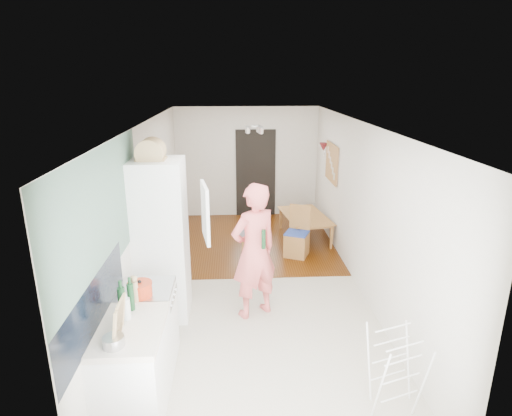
{
  "coord_description": "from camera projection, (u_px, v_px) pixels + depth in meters",
  "views": [
    {
      "loc": [
        -0.31,
        -6.07,
        3.15
      ],
      "look_at": [
        0.03,
        0.2,
        1.2
      ],
      "focal_mm": 30.0,
      "sensor_mm": 36.0,
      "label": 1
    }
  ],
  "objects": [
    {
      "name": "room_shell",
      "position": [
        255.0,
        209.0,
        6.37
      ],
      "size": [
        3.2,
        7.0,
        2.5
      ],
      "primitive_type": null,
      "color": "silver",
      "rests_on": "ground"
    },
    {
      "name": "floor",
      "position": [
        255.0,
        284.0,
        6.74
      ],
      "size": [
        3.2,
        7.0,
        0.01
      ],
      "primitive_type": "cube",
      "color": "beige",
      "rests_on": "ground"
    },
    {
      "name": "wood_floor_overlay",
      "position": [
        250.0,
        240.0,
        8.5
      ],
      "size": [
        3.2,
        3.3,
        0.01
      ],
      "primitive_type": "cube",
      "color": "#55290A",
      "rests_on": "room_shell"
    },
    {
      "name": "sage_wall_panel",
      "position": [
        104.0,
        214.0,
        4.2
      ],
      "size": [
        0.02,
        3.0,
        1.3
      ],
      "primitive_type": "cube",
      "color": "slate",
      "rests_on": "room_shell"
    },
    {
      "name": "tile_splashback",
      "position": [
        95.0,
        305.0,
        3.88
      ],
      "size": [
        0.02,
        1.9,
        0.5
      ],
      "primitive_type": "cube",
      "color": "black",
      "rests_on": "room_shell"
    },
    {
      "name": "doorway_recess",
      "position": [
        256.0,
        174.0,
        9.77
      ],
      "size": [
        0.9,
        0.04,
        2.0
      ],
      "primitive_type": "cube",
      "color": "black",
      "rests_on": "room_shell"
    },
    {
      "name": "base_cabinet",
      "position": [
        134.0,
        371.0,
        4.11
      ],
      "size": [
        0.6,
        0.9,
        0.86
      ],
      "primitive_type": "cube",
      "color": "white",
      "rests_on": "room_shell"
    },
    {
      "name": "worktop",
      "position": [
        129.0,
        329.0,
        3.97
      ],
      "size": [
        0.62,
        0.92,
        0.06
      ],
      "primitive_type": "cube",
      "color": "silver",
      "rests_on": "room_shell"
    },
    {
      "name": "range_cooker",
      "position": [
        148.0,
        326.0,
        4.82
      ],
      "size": [
        0.6,
        0.6,
        0.88
      ],
      "primitive_type": "cube",
      "color": "white",
      "rests_on": "room_shell"
    },
    {
      "name": "cooker_top",
      "position": [
        145.0,
        290.0,
        4.69
      ],
      "size": [
        0.6,
        0.6,
        0.04
      ],
      "primitive_type": "cube",
      "color": "#B9BABC",
      "rests_on": "room_shell"
    },
    {
      "name": "fridge_housing",
      "position": [
        161.0,
        241.0,
        5.61
      ],
      "size": [
        0.66,
        0.66,
        2.15
      ],
      "primitive_type": "cube",
      "color": "white",
      "rests_on": "room_shell"
    },
    {
      "name": "fridge_door",
      "position": [
        205.0,
        212.0,
        5.21
      ],
      "size": [
        0.14,
        0.56,
        0.7
      ],
      "primitive_type": "cube",
      "rotation": [
        0.0,
        0.0,
        -1.4
      ],
      "color": "white",
      "rests_on": "room_shell"
    },
    {
      "name": "fridge_interior",
      "position": [
        183.0,
        206.0,
        5.48
      ],
      "size": [
        0.02,
        0.52,
        0.66
      ],
      "primitive_type": "cube",
      "color": "white",
      "rests_on": "room_shell"
    },
    {
      "name": "pinboard",
      "position": [
        332.0,
        163.0,
        8.17
      ],
      "size": [
        0.03,
        0.9,
        0.7
      ],
      "primitive_type": "cube",
      "color": "tan",
      "rests_on": "room_shell"
    },
    {
      "name": "pinboard_frame",
      "position": [
        331.0,
        163.0,
        8.17
      ],
      "size": [
        0.0,
        0.94,
        0.74
      ],
      "primitive_type": "cube",
      "color": "#A77239",
      "rests_on": "room_shell"
    },
    {
      "name": "wall_sconce",
      "position": [
        323.0,
        147.0,
        8.73
      ],
      "size": [
        0.18,
        0.18,
        0.16
      ],
      "primitive_type": "cone",
      "color": "maroon",
      "rests_on": "room_shell"
    },
    {
      "name": "person",
      "position": [
        254.0,
        239.0,
        5.59
      ],
      "size": [
        0.95,
        0.85,
        2.19
      ],
      "primitive_type": "imported",
      "rotation": [
        0.0,
        0.0,
        3.66
      ],
      "color": "#EA6462",
      "rests_on": "floor"
    },
    {
      "name": "dining_table",
      "position": [
        306.0,
        228.0,
        8.57
      ],
      "size": [
        0.84,
        1.28,
        0.42
      ],
      "primitive_type": "imported",
      "rotation": [
        0.0,
        0.0,
        1.72
      ],
      "color": "#A77239",
      "rests_on": "floor"
    },
    {
      "name": "dining_chair",
      "position": [
        297.0,
        232.0,
        7.65
      ],
      "size": [
        0.51,
        0.51,
        0.92
      ],
      "primitive_type": null,
      "rotation": [
        0.0,
        0.0,
        -0.41
      ],
      "color": "#A77239",
      "rests_on": "floor"
    },
    {
      "name": "stool",
      "position": [
        251.0,
        245.0,
        7.79
      ],
      "size": [
        0.34,
        0.34,
        0.37
      ],
      "primitive_type": null,
      "rotation": [
        0.0,
        0.0,
        -0.24
      ],
      "color": "#A77239",
      "rests_on": "floor"
    },
    {
      "name": "grey_drape",
      "position": [
        250.0,
        231.0,
        7.72
      ],
      "size": [
        0.51,
        0.51,
        0.19
      ],
      "primitive_type": "cube",
      "rotation": [
        0.0,
        0.0,
        -0.28
      ],
      "color": "gray",
      "rests_on": "stool"
    },
    {
      "name": "drying_rack",
      "position": [
        395.0,
        372.0,
        4.13
      ],
      "size": [
        0.52,
        0.5,
        0.82
      ],
      "primitive_type": null,
      "rotation": [
        0.0,
        0.0,
        0.32
      ],
      "color": "white",
      "rests_on": "floor"
    },
    {
      "name": "bread_bin",
      "position": [
        151.0,
        152.0,
        5.27
      ],
      "size": [
        0.39,
        0.37,
        0.19
      ],
      "primitive_type": null,
      "rotation": [
        0.0,
        0.0,
        0.1
      ],
      "color": "tan",
      "rests_on": "fridge_housing"
    },
    {
      "name": "red_casserole",
      "position": [
        140.0,
        289.0,
        4.49
      ],
      "size": [
        0.31,
        0.31,
        0.15
      ],
      "primitive_type": "cylinder",
      "rotation": [
        0.0,
        0.0,
        0.21
      ],
      "color": "red",
      "rests_on": "cooker_top"
    },
    {
      "name": "steel_pan",
      "position": [
        113.0,
        342.0,
        3.66
      ],
      "size": [
        0.21,
        0.21,
        0.09
      ],
      "primitive_type": "cylinder",
      "rotation": [
        0.0,
        0.0,
        0.11
      ],
      "color": "#B9BABC",
      "rests_on": "worktop"
    },
    {
      "name": "held_bottle",
      "position": [
        264.0,
        239.0,
        5.42
      ],
      "size": [
        0.05,
        0.05,
        0.25
      ],
      "primitive_type": "cylinder",
      "color": "#143B1C",
      "rests_on": "person"
    },
    {
      "name": "bottle_a",
      "position": [
        122.0,
        302.0,
        4.09
      ],
      "size": [
        0.08,
        0.08,
        0.31
      ],
      "primitive_type": "cylinder",
      "rotation": [
        0.0,
        0.0,
        0.17
      ],
      "color": "#143B1C",
      "rests_on": "worktop"
    },
    {
      "name": "bottle_b",
      "position": [
        131.0,
        297.0,
        4.21
      ],
      "size": [
        0.08,
        0.08,
        0.28
      ],
      "primitive_type": "cylinder",
      "rotation": [
        0.0,
        0.0,
        -0.27
      ],
      "color": "#143B1C",
      "rests_on": "worktop"
    },
    {
      "name": "bottle_c",
      "position": [
        126.0,
        309.0,
        4.07
      ],
      "size": [
        0.11,
        0.11,
        0.21
      ],
      "primitive_type": "cylinder",
      "rotation": [
        0.0,
        0.0,
        -0.27
      ],
      "color": "silver",
      "rests_on": "worktop"
    },
    {
      "name": "pepper_mill_front",
      "position": [
        135.0,
        292.0,
        4.38
      ],
      "size": [
        0.06,
        0.06,
        0.22
      ],
      "primitive_type": "cylinder",
      "rotation": [
        0.0,
        0.0,
        0.01
      ],
      "color": "tan",
      "rests_on": "worktop"
    },
    {
      "name": "pepper_mill_back",
      "position": [
        134.0,
        291.0,
        4.39
      ],
      "size": [
        0.06,
        0.06,
        0.22
      ],
      "primitive_type": "cylinder",
      "rotation": [
        0.0,
        0.0,
        0.05
      ],
      "color": "tan",
      "rests_on": "worktop"
    },
    {
      "name": "chopping_boards",
      "position": [
        119.0,
        319.0,
        3.76
      ],
      "size": [
        0.09,
        0.26,
        0.35
      ],
      "primitive_type": null,
      "rotation": [
        0.0,
        0.0,
        0.22
      ],
      "color": "tan",
      "rests_on": "worktop"
    }
  ]
}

